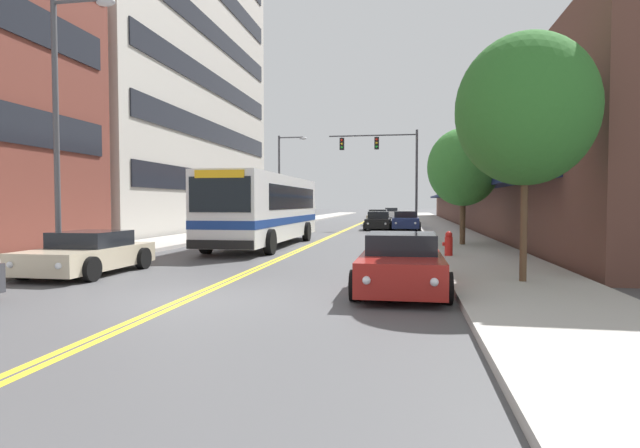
% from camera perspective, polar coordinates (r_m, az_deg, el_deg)
% --- Properties ---
extents(ground_plane, '(240.00, 240.00, 0.00)m').
position_cam_1_polar(ground_plane, '(46.94, 4.38, -0.05)').
color(ground_plane, '#4C4C4F').
extents(sidewalk_left, '(3.37, 106.00, 0.16)m').
position_cam_1_polar(sidewalk_left, '(48.16, -4.16, 0.10)').
color(sidewalk_left, '#B2ADA5').
rests_on(sidewalk_left, ground_plane).
extents(sidewalk_right, '(3.37, 106.00, 0.16)m').
position_cam_1_polar(sidewalk_right, '(46.80, 13.17, -0.02)').
color(sidewalk_right, '#B2ADA5').
rests_on(sidewalk_right, ground_plane).
extents(centre_line, '(0.34, 106.00, 0.01)m').
position_cam_1_polar(centre_line, '(46.94, 4.38, -0.05)').
color(centre_line, yellow).
rests_on(centre_line, ground_plane).
extents(office_tower_left, '(12.08, 24.66, 31.65)m').
position_cam_1_polar(office_tower_left, '(41.88, -20.14, 21.53)').
color(office_tower_left, '#BCB7AD').
rests_on(office_tower_left, ground_plane).
extents(storefront_row_right, '(9.10, 68.00, 7.79)m').
position_cam_1_polar(storefront_row_right, '(47.51, 20.38, 4.53)').
color(storefront_row_right, brown).
rests_on(storefront_row_right, ground_plane).
extents(city_bus, '(2.90, 11.76, 3.23)m').
position_cam_1_polar(city_bus, '(23.56, -6.13, 1.96)').
color(city_bus, silver).
rests_on(city_bus, ground_plane).
extents(car_slate_blue_parked_left_near, '(2.11, 4.56, 1.36)m').
position_cam_1_polar(car_slate_blue_parked_left_near, '(37.63, -3.70, 0.31)').
color(car_slate_blue_parked_left_near, '#475675').
rests_on(car_slate_blue_parked_left_near, ground_plane).
extents(car_champagne_parked_left_far, '(2.15, 4.23, 1.20)m').
position_cam_1_polar(car_champagne_parked_left_far, '(15.53, -24.93, -3.10)').
color(car_champagne_parked_left_far, beige).
rests_on(car_champagne_parked_left_far, ground_plane).
extents(car_red_parked_right_foreground, '(2.03, 4.28, 1.31)m').
position_cam_1_polar(car_red_parked_right_foreground, '(11.47, 9.27, -4.55)').
color(car_red_parked_right_foreground, maroon).
rests_on(car_red_parked_right_foreground, ground_plane).
extents(car_navy_parked_right_mid, '(2.18, 4.27, 1.40)m').
position_cam_1_polar(car_navy_parked_right_mid, '(37.79, 9.76, 0.32)').
color(car_navy_parked_right_mid, '#19234C').
rests_on(car_navy_parked_right_mid, ground_plane).
extents(car_charcoal_parked_right_far, '(2.05, 4.80, 1.24)m').
position_cam_1_polar(car_charcoal_parked_right_far, '(48.77, 9.66, 0.71)').
color(car_charcoal_parked_right_far, '#232328').
rests_on(car_charcoal_parked_right_far, ground_plane).
extents(car_white_moving_lead, '(2.17, 4.77, 1.37)m').
position_cam_1_polar(car_white_moving_lead, '(69.42, 8.17, 1.24)').
color(car_white_moving_lead, white).
rests_on(car_white_moving_lead, ground_plane).
extents(car_beige_moving_second, '(2.07, 4.83, 1.42)m').
position_cam_1_polar(car_beige_moving_second, '(45.94, 6.65, 0.70)').
color(car_beige_moving_second, '#BCAD89').
rests_on(car_beige_moving_second, ground_plane).
extents(car_black_moving_third, '(2.04, 4.37, 1.36)m').
position_cam_1_polar(car_black_moving_third, '(37.91, 6.70, 0.30)').
color(car_black_moving_third, black).
rests_on(car_black_moving_third, ground_plane).
extents(traffic_signal_mast, '(6.73, 0.38, 7.49)m').
position_cam_1_polar(traffic_signal_mast, '(38.34, 7.75, 7.36)').
color(traffic_signal_mast, '#47474C').
rests_on(traffic_signal_mast, ground_plane).
extents(street_lamp_left_near, '(1.97, 0.28, 7.75)m').
position_cam_1_polar(street_lamp_left_near, '(16.08, -27.22, 11.39)').
color(street_lamp_left_near, '#47474C').
rests_on(street_lamp_left_near, ground_plane).
extents(street_lamp_left_far, '(2.27, 0.28, 7.22)m').
position_cam_1_polar(street_lamp_left_far, '(38.93, -4.22, 5.83)').
color(street_lamp_left_far, '#47474C').
rests_on(street_lamp_left_far, ground_plane).
extents(street_tree_right_near, '(3.20, 3.20, 5.78)m').
position_cam_1_polar(street_tree_right_near, '(12.81, 22.45, 11.96)').
color(street_tree_right_near, brown).
rests_on(street_tree_right_near, sidewalk_right).
extents(street_tree_right_mid, '(3.15, 3.15, 5.18)m').
position_cam_1_polar(street_tree_right_mid, '(23.23, 16.05, 6.25)').
color(street_tree_right_mid, brown).
rests_on(street_tree_right_mid, sidewalk_right).
extents(fire_hydrant, '(0.35, 0.27, 0.85)m').
position_cam_1_polar(fire_hydrant, '(18.07, 14.48, -2.18)').
color(fire_hydrant, red).
rests_on(fire_hydrant, sidewalk_right).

